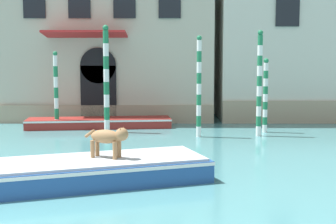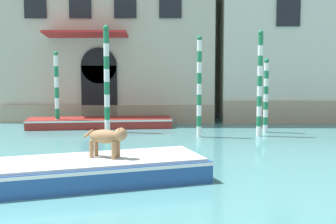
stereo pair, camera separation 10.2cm
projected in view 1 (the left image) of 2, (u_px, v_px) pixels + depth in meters
The scene contains 8 objects.
boat_foreground at pixel (71, 172), 11.77m from camera, with size 7.29×4.30×0.62m.
dog_on_deck at pixel (109, 137), 11.98m from camera, with size 1.19×0.64×0.82m.
boat_moored_near_palazzo at pixel (99, 123), 21.77m from camera, with size 6.77×2.29×0.44m.
mooring_pole_0 at pixel (56, 90), 21.03m from camera, with size 0.20×0.20×3.52m.
mooring_pole_1 at pixel (259, 83), 19.12m from camera, with size 0.22×0.22×4.34m.
mooring_pole_2 at pixel (199, 86), 18.90m from camera, with size 0.20×0.20×4.11m.
mooring_pole_4 at pixel (265, 95), 20.18m from camera, with size 0.21×0.21×3.21m.
mooring_pole_5 at pixel (106, 79), 20.16m from camera, with size 0.25×0.25×4.62m.
Camera 1 is at (3.28, -6.48, 3.11)m, focal length 50.00 mm.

